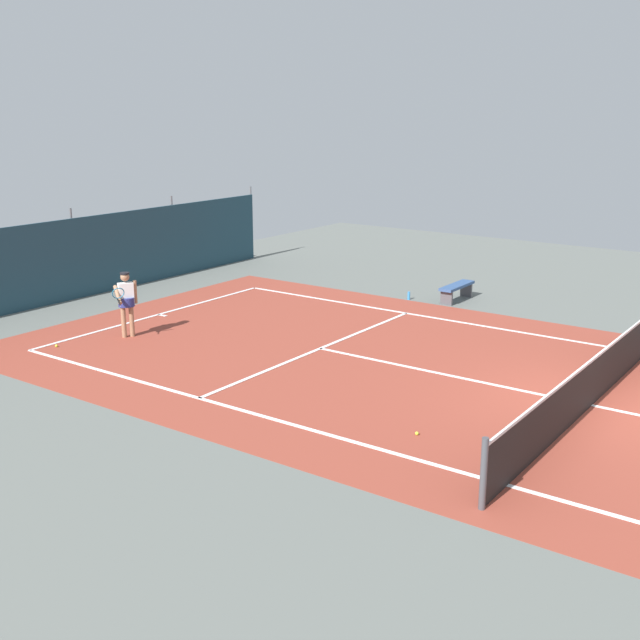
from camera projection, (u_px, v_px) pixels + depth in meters
The scene contains 9 objects.
ground_plane at pixel (591, 406), 15.28m from camera, with size 36.00×36.00×0.00m, color slate.
court_surface at pixel (591, 405), 15.28m from camera, with size 11.02×26.60×0.01m.
tennis_net at pixel (593, 380), 15.15m from camera, with size 10.12×0.10×1.10m.
back_fence at pixel (66, 274), 24.00m from camera, with size 16.30×0.98×2.70m.
tennis_player at pixel (126, 300), 19.60m from camera, with size 0.86×0.63×1.64m.
tennis_ball_near_player at pixel (56, 346), 19.00m from camera, with size 0.07×0.07×0.07m, color #CCDB33.
tennis_ball_midcourt at pixel (417, 433), 13.90m from camera, with size 0.07×0.07×0.07m, color #CCDB33.
courtside_bench at pixel (457, 288), 23.48m from camera, with size 1.60×0.40×0.49m.
water_bottle at pixel (409, 296), 23.68m from camera, with size 0.08×0.08×0.24m, color #338CD8.
Camera 1 is at (-14.70, -4.08, 5.55)m, focal length 44.65 mm.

